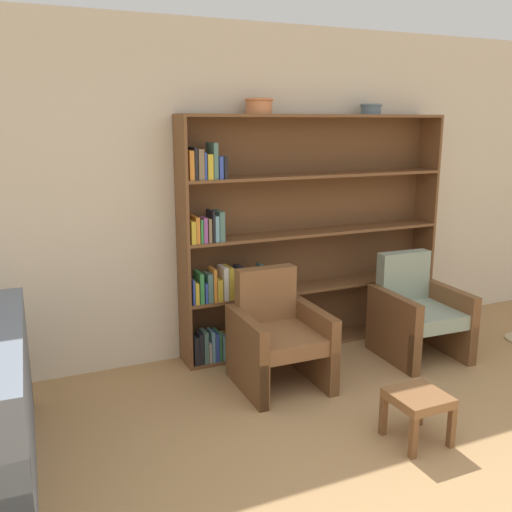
% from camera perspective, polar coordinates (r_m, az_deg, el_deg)
% --- Properties ---
extents(wall_back, '(12.00, 0.06, 2.75)m').
position_cam_1_polar(wall_back, '(4.92, 0.13, 6.38)').
color(wall_back, beige).
rests_on(wall_back, ground).
extents(bookshelf, '(2.44, 0.30, 2.03)m').
position_cam_1_polar(bookshelf, '(4.96, 3.66, 1.47)').
color(bookshelf, brown).
rests_on(bookshelf, ground).
extents(bowl_cream, '(0.23, 0.23, 0.12)m').
position_cam_1_polar(bowl_cream, '(4.68, 0.31, 14.86)').
color(bowl_cream, '#C67547').
rests_on(bowl_cream, bookshelf).
extents(bowl_copper, '(0.20, 0.20, 0.09)m').
position_cam_1_polar(bowl_copper, '(5.22, 11.42, 14.27)').
color(bowl_copper, slate).
rests_on(bowl_copper, bookshelf).
extents(armchair_leather, '(0.65, 0.69, 0.86)m').
position_cam_1_polar(armchair_leather, '(4.38, 2.18, -8.01)').
color(armchair_leather, brown).
rests_on(armchair_leather, ground).
extents(armchair_cushioned, '(0.67, 0.71, 0.86)m').
position_cam_1_polar(armchair_cushioned, '(5.08, 15.81, -5.47)').
color(armchair_cushioned, brown).
rests_on(armchair_cushioned, ground).
extents(footstool, '(0.33, 0.33, 0.32)m').
position_cam_1_polar(footstool, '(3.81, 15.90, -13.94)').
color(footstool, brown).
rests_on(footstool, ground).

